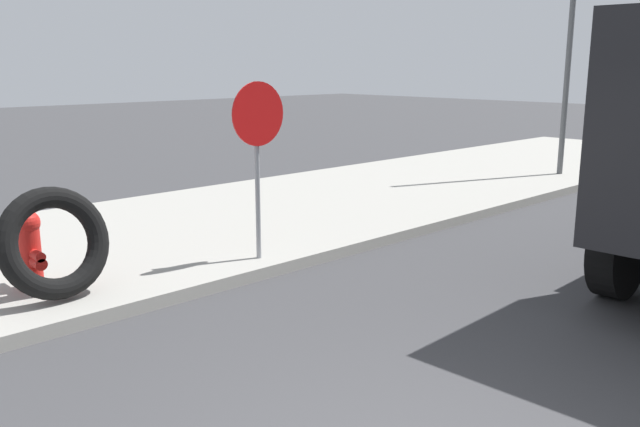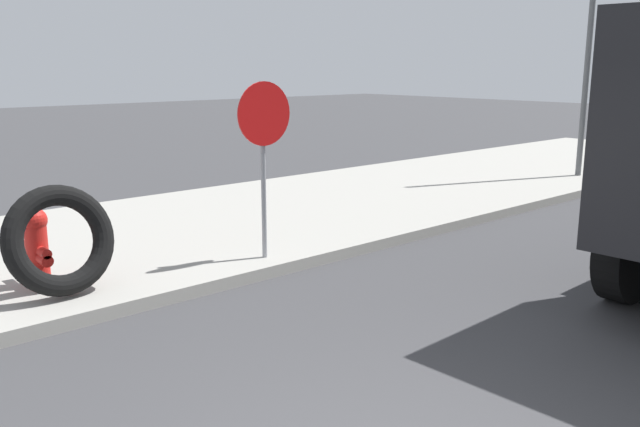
{
  "view_description": "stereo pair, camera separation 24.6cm",
  "coord_description": "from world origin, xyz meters",
  "px_view_note": "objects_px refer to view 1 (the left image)",
  "views": [
    {
      "loc": [
        -2.76,
        -1.9,
        2.49
      ],
      "look_at": [
        1.53,
        2.57,
        1.11
      ],
      "focal_mm": 37.44,
      "sensor_mm": 36.0,
      "label": 1
    },
    {
      "loc": [
        -2.58,
        -2.07,
        2.49
      ],
      "look_at": [
        1.53,
        2.57,
        1.11
      ],
      "focal_mm": 37.44,
      "sensor_mm": 36.0,
      "label": 2
    }
  ],
  "objects_px": {
    "loose_tire": "(54,243)",
    "street_light_pole": "(572,9)",
    "stop_sign": "(258,138)",
    "fire_hydrant": "(30,247)"
  },
  "relations": [
    {
      "from": "loose_tire",
      "to": "street_light_pole",
      "type": "distance_m",
      "value": 11.66
    },
    {
      "from": "stop_sign",
      "to": "street_light_pole",
      "type": "height_order",
      "value": "street_light_pole"
    },
    {
      "from": "loose_tire",
      "to": "street_light_pole",
      "type": "height_order",
      "value": "street_light_pole"
    },
    {
      "from": "street_light_pole",
      "to": "loose_tire",
      "type": "bearing_deg",
      "value": -178.54
    },
    {
      "from": "loose_tire",
      "to": "street_light_pole",
      "type": "xyz_separation_m",
      "value": [
        11.29,
        0.29,
        2.89
      ]
    },
    {
      "from": "stop_sign",
      "to": "street_light_pole",
      "type": "xyz_separation_m",
      "value": [
        8.89,
        0.58,
        1.98
      ]
    },
    {
      "from": "loose_tire",
      "to": "fire_hydrant",
      "type": "bearing_deg",
      "value": 98.06
    },
    {
      "from": "stop_sign",
      "to": "street_light_pole",
      "type": "bearing_deg",
      "value": 3.76
    },
    {
      "from": "fire_hydrant",
      "to": "loose_tire",
      "type": "bearing_deg",
      "value": -81.94
    },
    {
      "from": "fire_hydrant",
      "to": "stop_sign",
      "type": "relative_size",
      "value": 0.4
    }
  ]
}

